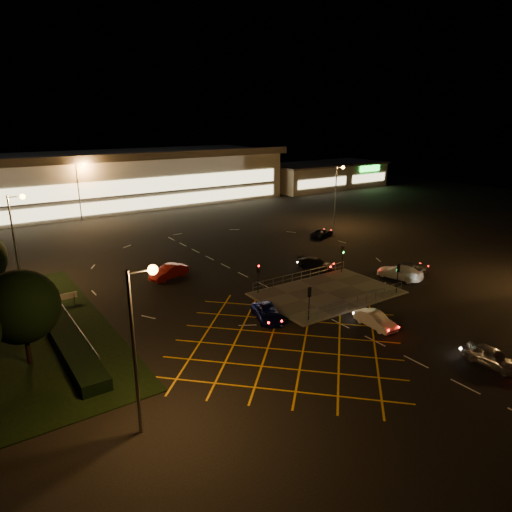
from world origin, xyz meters
TOP-DOWN VIEW (x-y plane):
  - ground at (0.00, 0.00)m, footprint 180.00×180.00m
  - pedestrian_island at (2.00, -2.00)m, footprint 14.00×9.00m
  - hedge at (-23.00, 6.00)m, footprint 2.00×26.00m
  - supermarket at (0.00, 61.95)m, footprint 72.00×26.50m
  - retail_unit_a at (46.00, 53.97)m, footprint 18.80×14.80m
  - retail_unit_b at (62.00, 53.96)m, footprint 14.80×14.80m
  - streetlight_sw at (-21.56, -12.00)m, footprint 1.78×0.56m
  - streetlight_nw at (-23.56, 18.00)m, footprint 1.78×0.56m
  - streetlight_ne at (24.44, 20.00)m, footprint 1.78×0.56m
  - streetlight_far_left at (-9.56, 48.00)m, footprint 1.78×0.56m
  - streetlight_far_right at (30.44, 50.00)m, footprint 1.78×0.56m
  - signal_sw at (-4.00, -5.99)m, footprint 0.28×0.30m
  - signal_se at (8.00, -5.99)m, footprint 0.28×0.30m
  - signal_nw at (-4.00, 1.99)m, footprint 0.28×0.30m
  - signal_ne at (8.00, 1.99)m, footprint 0.28×0.30m
  - tree_e at (-26.00, 0.00)m, footprint 5.40×5.40m
  - car_near_silver at (2.13, -19.45)m, footprint 1.77×4.17m
  - car_queue_white at (0.04, -10.19)m, footprint 1.66×4.14m
  - car_left_blue at (-6.82, -3.60)m, footprint 3.42×5.01m
  - car_far_dkgrey at (6.57, 5.00)m, footprint 3.66×4.72m
  - car_right_silver at (14.62, -2.84)m, footprint 4.55×2.08m
  - car_circ_red at (-9.63, 11.73)m, footprint 5.00×2.90m
  - car_east_grey at (17.59, 16.01)m, footprint 5.09×3.70m
  - car_approach_white at (12.05, -3.15)m, footprint 3.17×5.58m

SIDE VIEW (x-z plane):
  - ground at x=0.00m, z-range 0.00..0.00m
  - pedestrian_island at x=2.00m, z-range 0.00..0.12m
  - hedge at x=-23.00m, z-range 0.00..1.00m
  - car_left_blue at x=-6.82m, z-range 0.00..1.27m
  - car_far_dkgrey at x=6.57m, z-range 0.00..1.28m
  - car_east_grey at x=17.59m, z-range 0.00..1.29m
  - car_queue_white at x=0.04m, z-range 0.00..1.34m
  - car_near_silver at x=2.13m, z-range 0.00..1.41m
  - car_right_silver at x=14.62m, z-range 0.00..1.51m
  - car_approach_white at x=12.05m, z-range 0.00..1.52m
  - car_circ_red at x=-9.63m, z-range 0.00..1.56m
  - signal_sw at x=-4.00m, z-range 0.79..3.94m
  - signal_se at x=8.00m, z-range 0.79..3.94m
  - signal_nw at x=-4.00m, z-range 0.79..3.94m
  - signal_ne at x=8.00m, z-range 0.79..3.94m
  - retail_unit_a at x=46.00m, z-range 0.04..6.39m
  - retail_unit_b at x=62.00m, z-range 0.05..6.40m
  - tree_e at x=-26.00m, z-range 0.97..8.32m
  - supermarket at x=0.00m, z-range 0.06..10.56m
  - streetlight_sw at x=-21.56m, z-range 1.55..11.58m
  - streetlight_nw at x=-23.56m, z-range 1.55..11.58m
  - streetlight_ne at x=24.44m, z-range 1.55..11.58m
  - streetlight_far_left at x=-9.56m, z-range 1.55..11.58m
  - streetlight_far_right at x=30.44m, z-range 1.55..11.58m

